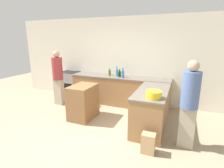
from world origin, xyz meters
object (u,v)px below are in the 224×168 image
at_px(olive_oil_bottle, 110,73).
at_px(person_at_peninsula, 189,102).
at_px(wine_bottle_dark, 120,74).
at_px(range_oven, 70,84).
at_px(water_bottle_blue, 123,74).
at_px(paper_bag, 148,143).
at_px(person_by_range, 58,76).
at_px(dish_soap_bottle, 117,72).
at_px(island_table, 83,102).
at_px(mixing_bowl, 154,95).

distance_m(olive_oil_bottle, person_at_peninsula, 2.90).
distance_m(wine_bottle_dark, person_at_peninsula, 2.55).
xyz_separation_m(range_oven, person_at_peninsula, (3.83, -1.73, 0.46)).
xyz_separation_m(water_bottle_blue, paper_bag, (1.18, -2.02, -0.83)).
distance_m(person_by_range, person_at_peninsula, 3.83).
xyz_separation_m(olive_oil_bottle, dish_soap_bottle, (0.26, -0.04, 0.04)).
distance_m(range_oven, person_by_range, 0.90).
relative_size(island_table, wine_bottle_dark, 3.76).
height_order(range_oven, mixing_bowl, mixing_bowl).
bearing_deg(wine_bottle_dark, water_bottle_blue, -34.81).
bearing_deg(water_bottle_blue, dish_soap_bottle, 148.58).
xyz_separation_m(range_oven, wine_bottle_dark, (1.90, -0.07, 0.54)).
xyz_separation_m(island_table, mixing_bowl, (1.84, -0.38, 0.53)).
height_order(person_by_range, paper_bag, person_by_range).
bearing_deg(wine_bottle_dark, range_oven, 177.88).
xyz_separation_m(olive_oil_bottle, person_by_range, (-1.40, -0.79, -0.07)).
xyz_separation_m(wine_bottle_dark, olive_oil_bottle, (-0.37, 0.10, -0.01)).
relative_size(olive_oil_bottle, water_bottle_blue, 0.75).
bearing_deg(dish_soap_bottle, wine_bottle_dark, -26.79).
bearing_deg(island_table, mixing_bowl, -11.61).
relative_size(range_oven, paper_bag, 2.42).
bearing_deg(mixing_bowl, wine_bottle_dark, 128.22).
bearing_deg(mixing_bowl, person_at_peninsula, -0.86).
bearing_deg(person_at_peninsula, range_oven, 155.75).
bearing_deg(dish_soap_bottle, person_by_range, -155.85).
bearing_deg(island_table, paper_bag, -24.51).
xyz_separation_m(island_table, dish_soap_bottle, (0.44, 1.32, 0.58)).
distance_m(mixing_bowl, water_bottle_blue, 1.94).
distance_m(mixing_bowl, paper_bag, 0.91).
bearing_deg(paper_bag, person_at_peninsula, 36.61).
bearing_deg(olive_oil_bottle, range_oven, -179.06).
height_order(olive_oil_bottle, paper_bag, olive_oil_bottle).
distance_m(range_oven, dish_soap_bottle, 1.88).
relative_size(olive_oil_bottle, person_at_peninsula, 0.13).
bearing_deg(olive_oil_bottle, person_by_range, -150.66).
bearing_deg(mixing_bowl, paper_bag, -87.51).
height_order(range_oven, paper_bag, range_oven).
bearing_deg(water_bottle_blue, range_oven, 175.39).
distance_m(olive_oil_bottle, person_by_range, 1.61).
height_order(range_oven, water_bottle_blue, water_bottle_blue).
distance_m(wine_bottle_dark, person_by_range, 1.90).
height_order(range_oven, wine_bottle_dark, wine_bottle_dark).
relative_size(dish_soap_bottle, person_by_range, 0.19).
relative_size(water_bottle_blue, paper_bag, 0.77).
relative_size(wine_bottle_dark, olive_oil_bottle, 1.07).
relative_size(mixing_bowl, water_bottle_blue, 1.05).
xyz_separation_m(range_oven, mixing_bowl, (3.19, -1.72, 0.52)).
bearing_deg(olive_oil_bottle, mixing_bowl, -46.25).
distance_m(range_oven, island_table, 1.90).
relative_size(mixing_bowl, olive_oil_bottle, 1.40).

